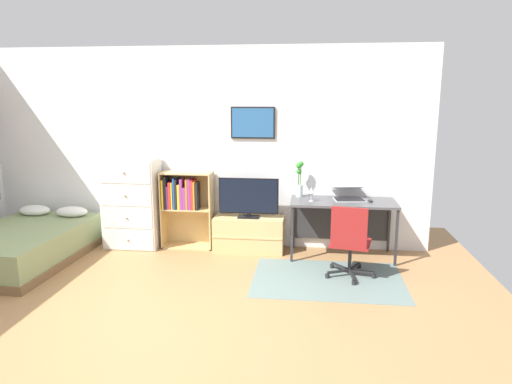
{
  "coord_description": "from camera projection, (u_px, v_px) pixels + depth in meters",
  "views": [
    {
      "loc": [
        1.45,
        -3.73,
        2.04
      ],
      "look_at": [
        0.84,
        1.5,
        0.95
      ],
      "focal_mm": 32.28,
      "sensor_mm": 36.0,
      "label": 1
    }
  ],
  "objects": [
    {
      "name": "ground_plane",
      "position": [
        146.0,
        324.0,
        4.2
      ],
      "size": [
        7.2,
        7.2,
        0.0
      ],
      "primitive_type": "plane",
      "color": "#A87A4C"
    },
    {
      "name": "wall_back_with_posters",
      "position": [
        204.0,
        148.0,
        6.29
      ],
      "size": [
        6.12,
        0.09,
        2.7
      ],
      "color": "white",
      "rests_on": "ground_plane"
    },
    {
      "name": "area_rug",
      "position": [
        328.0,
        279.0,
        5.24
      ],
      "size": [
        1.7,
        1.2,
        0.01
      ],
      "primitive_type": "cube",
      "color": "slate",
      "rests_on": "ground_plane"
    },
    {
      "name": "bed",
      "position": [
        24.0,
        245.0,
        5.78
      ],
      "size": [
        1.32,
        1.95,
        0.55
      ],
      "rotation": [
        0.0,
        0.0,
        -0.03
      ],
      "color": "brown",
      "rests_on": "ground_plane"
    },
    {
      "name": "dresser",
      "position": [
        132.0,
        203.0,
        6.28
      ],
      "size": [
        0.74,
        0.46,
        1.23
      ],
      "color": "white",
      "rests_on": "ground_plane"
    },
    {
      "name": "bookshelf",
      "position": [
        184.0,
        202.0,
        6.25
      ],
      "size": [
        0.69,
        0.3,
        1.05
      ],
      "color": "tan",
      "rests_on": "ground_plane"
    },
    {
      "name": "tv_stand",
      "position": [
        249.0,
        234.0,
        6.19
      ],
      "size": [
        0.93,
        0.41,
        0.46
      ],
      "color": "tan",
      "rests_on": "ground_plane"
    },
    {
      "name": "television",
      "position": [
        249.0,
        198.0,
        6.07
      ],
      "size": [
        0.79,
        0.16,
        0.53
      ],
      "color": "black",
      "rests_on": "tv_stand"
    },
    {
      "name": "desk",
      "position": [
        342.0,
        210.0,
        5.95
      ],
      "size": [
        1.33,
        0.61,
        0.74
      ],
      "color": "#4C4C4F",
      "rests_on": "ground_plane"
    },
    {
      "name": "office_chair",
      "position": [
        350.0,
        240.0,
        5.18
      ],
      "size": [
        0.58,
        0.57,
        0.86
      ],
      "rotation": [
        0.0,
        0.0,
        -0.2
      ],
      "color": "#232326",
      "rests_on": "ground_plane"
    },
    {
      "name": "laptop",
      "position": [
        348.0,
        194.0,
        5.96
      ],
      "size": [
        0.44,
        0.47,
        0.17
      ],
      "rotation": [
        0.0,
        0.0,
        0.14
      ],
      "color": "#B7B7BC",
      "rests_on": "desk"
    },
    {
      "name": "computer_mouse",
      "position": [
        370.0,
        201.0,
        5.8
      ],
      "size": [
        0.06,
        0.1,
        0.03
      ],
      "primitive_type": "ellipsoid",
      "color": "#262628",
      "rests_on": "desk"
    },
    {
      "name": "bamboo_vase",
      "position": [
        299.0,
        180.0,
        6.06
      ],
      "size": [
        0.1,
        0.09,
        0.47
      ],
      "color": "silver",
      "rests_on": "desk"
    },
    {
      "name": "wine_glass",
      "position": [
        311.0,
        191.0,
        5.81
      ],
      "size": [
        0.07,
        0.07,
        0.18
      ],
      "color": "silver",
      "rests_on": "desk"
    }
  ]
}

